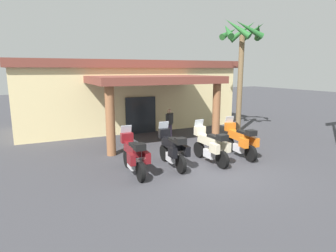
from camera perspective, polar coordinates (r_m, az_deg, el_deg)
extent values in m
plane|color=#38383D|center=(10.72, 9.24, -8.81)|extent=(80.00, 80.00, 0.00)
cube|color=beige|center=(18.93, -8.19, 5.69)|extent=(13.26, 5.32, 3.73)
cube|color=#1E2328|center=(16.62, -5.43, 2.17)|extent=(1.80, 0.14, 2.10)
cube|color=brown|center=(14.59, -2.85, 9.22)|extent=(6.29, 4.22, 0.35)
cylinder|color=brown|center=(12.35, -11.39, 0.92)|extent=(0.39, 0.39, 2.97)
cylinder|color=brown|center=(14.62, 9.56, 2.55)|extent=(0.39, 0.39, 2.97)
cube|color=brown|center=(18.85, -8.37, 12.01)|extent=(13.67, 5.73, 0.44)
cylinder|color=black|center=(10.98, -8.08, -6.46)|extent=(0.18, 0.67, 0.66)
cylinder|color=black|center=(9.58, -5.48, -9.07)|extent=(0.18, 0.67, 0.66)
cube|color=silver|center=(10.24, -6.84, -7.51)|extent=(0.35, 0.58, 0.32)
cube|color=maroon|center=(10.23, -7.15, -4.55)|extent=(0.36, 1.16, 0.34)
cube|color=black|center=(9.85, -6.59, -3.83)|extent=(0.31, 0.61, 0.10)
cube|color=maroon|center=(10.75, -8.17, -2.32)|extent=(0.45, 0.26, 0.36)
cube|color=#B2BCC6|center=(10.76, -8.33, -0.78)|extent=(0.41, 0.14, 0.36)
cube|color=maroon|center=(9.50, -7.32, -6.54)|extent=(0.20, 0.45, 0.36)
cube|color=maroon|center=(9.65, -4.34, -6.19)|extent=(0.20, 0.45, 0.36)
cube|color=black|center=(9.37, -5.68, -4.14)|extent=(0.38, 0.34, 0.22)
cylinder|color=black|center=(11.63, -0.76, -5.34)|extent=(0.18, 0.67, 0.66)
cylinder|color=black|center=(10.28, 2.58, -7.59)|extent=(0.18, 0.67, 0.66)
cube|color=silver|center=(10.92, 0.86, -6.24)|extent=(0.36, 0.58, 0.32)
cube|color=black|center=(10.91, 0.55, -3.46)|extent=(0.38, 1.17, 0.34)
cube|color=black|center=(10.54, 1.31, -2.75)|extent=(0.32, 0.62, 0.10)
cube|color=black|center=(11.41, -0.73, -1.42)|extent=(0.45, 0.27, 0.36)
cube|color=#B2BCC6|center=(11.42, -0.89, 0.04)|extent=(0.41, 0.14, 0.36)
cube|color=black|center=(10.18, 0.91, -5.24)|extent=(0.21, 0.45, 0.36)
cube|color=black|center=(10.39, 3.53, -4.91)|extent=(0.21, 0.45, 0.36)
cube|color=black|center=(10.09, 2.50, -2.99)|extent=(0.38, 0.34, 0.22)
cylinder|color=black|center=(12.16, 6.21, -4.68)|extent=(0.15, 0.66, 0.66)
cylinder|color=black|center=(10.96, 10.74, -6.59)|extent=(0.15, 0.66, 0.66)
cube|color=silver|center=(11.52, 8.43, -5.43)|extent=(0.33, 0.56, 0.32)
cube|color=beige|center=(11.50, 8.06, -2.81)|extent=(0.31, 1.15, 0.34)
cube|color=black|center=(11.17, 9.14, -2.09)|extent=(0.29, 0.60, 0.10)
cube|color=beige|center=(11.94, 6.34, -0.91)|extent=(0.44, 0.24, 0.36)
cube|color=#B2BCC6|center=(11.95, 6.16, 0.47)|extent=(0.40, 0.12, 0.36)
cube|color=beige|center=(10.80, 9.24, -4.42)|extent=(0.18, 0.44, 0.36)
cube|color=beige|center=(11.11, 11.39, -4.06)|extent=(0.18, 0.44, 0.36)
cube|color=black|center=(10.77, 10.73, -2.26)|extent=(0.36, 0.32, 0.22)
cylinder|color=black|center=(13.19, 12.04, -3.60)|extent=(0.20, 0.67, 0.66)
cylinder|color=black|center=(11.98, 16.12, -5.30)|extent=(0.20, 0.67, 0.66)
cube|color=silver|center=(12.55, 14.06, -4.26)|extent=(0.37, 0.59, 0.32)
cube|color=orange|center=(12.54, 13.77, -1.85)|extent=(0.41, 1.17, 0.34)
cube|color=black|center=(12.22, 14.76, -1.18)|extent=(0.34, 0.62, 0.10)
cube|color=orange|center=(12.99, 12.24, -0.12)|extent=(0.46, 0.28, 0.36)
cube|color=#B2BCC6|center=(13.01, 12.10, 1.16)|extent=(0.41, 0.16, 0.36)
cube|color=orange|center=(11.83, 14.79, -3.28)|extent=(0.22, 0.46, 0.36)
cube|color=orange|center=(12.14, 16.78, -3.02)|extent=(0.22, 0.46, 0.36)
cube|color=black|center=(11.81, 16.19, -1.33)|extent=(0.39, 0.35, 0.22)
cylinder|color=#3F334C|center=(15.13, 0.53, -1.17)|extent=(0.14, 0.14, 0.81)
cylinder|color=#3F334C|center=(15.00, 0.05, -1.27)|extent=(0.14, 0.14, 0.81)
cylinder|color=#262626|center=(14.93, 0.30, 1.37)|extent=(0.32, 0.32, 0.57)
cylinder|color=#262626|center=(15.08, 0.88, 1.58)|extent=(0.09, 0.09, 0.54)
cylinder|color=#262626|center=(14.77, -0.30, 1.38)|extent=(0.09, 0.09, 0.54)
sphere|color=tan|center=(14.86, 0.30, 2.99)|extent=(0.22, 0.22, 0.22)
cylinder|color=brown|center=(17.17, 14.11, 7.91)|extent=(0.30, 0.30, 5.52)
cone|color=#236028|center=(17.91, 16.41, 17.50)|extent=(0.59, 1.68, 1.08)
cone|color=#236028|center=(18.12, 14.56, 17.75)|extent=(1.41, 1.28, 1.29)
cone|color=#236028|center=(17.65, 12.03, 17.65)|extent=(1.69, 0.99, 0.93)
cone|color=#236028|center=(17.05, 11.79, 18.10)|extent=(0.99, 1.64, 1.12)
cone|color=#236028|center=(16.51, 13.62, 18.44)|extent=(1.09, 1.54, 1.26)
cone|color=#236028|center=(16.52, 15.83, 18.10)|extent=(1.68, 0.84, 1.08)
cone|color=#236028|center=(17.27, 17.48, 17.47)|extent=(1.41, 1.49, 0.88)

